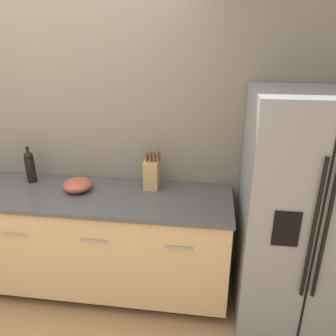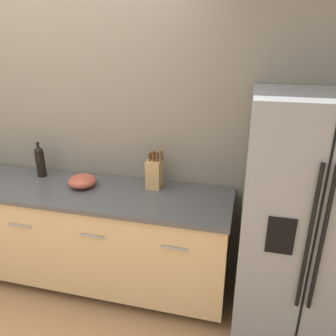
# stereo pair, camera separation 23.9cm
# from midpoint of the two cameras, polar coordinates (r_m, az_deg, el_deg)

# --- Properties ---
(wall_back) EXTENTS (10.00, 0.05, 2.60)m
(wall_back) POSITION_cam_midpoint_polar(r_m,az_deg,el_deg) (3.01, -21.72, 5.93)
(wall_back) COLOR gray
(wall_back) RESTS_ON ground_plane
(counter_unit) EXTENTS (2.58, 0.64, 0.91)m
(counter_unit) POSITION_cam_midpoint_polar(r_m,az_deg,el_deg) (2.96, -18.27, -11.83)
(counter_unit) COLOR black
(counter_unit) RESTS_ON ground_plane
(refrigerator) EXTENTS (0.84, 0.74, 1.74)m
(refrigerator) POSITION_cam_midpoint_polar(r_m,az_deg,el_deg) (2.50, 19.79, -7.64)
(refrigerator) COLOR gray
(refrigerator) RESTS_ON ground_plane
(knife_block) EXTENTS (0.13, 0.12, 0.32)m
(knife_block) POSITION_cam_midpoint_polar(r_m,az_deg,el_deg) (2.62, -5.53, -1.09)
(knife_block) COLOR tan
(knife_block) RESTS_ON counter_unit
(wine_bottle) EXTENTS (0.08, 0.08, 0.31)m
(wine_bottle) POSITION_cam_midpoint_polar(r_m,az_deg,el_deg) (3.01, -25.04, 0.26)
(wine_bottle) COLOR black
(wine_bottle) RESTS_ON counter_unit
(mixing_bowl) EXTENTS (0.23, 0.23, 0.10)m
(mixing_bowl) POSITION_cam_midpoint_polar(r_m,az_deg,el_deg) (2.72, -17.93, -2.89)
(mixing_bowl) COLOR #B24C38
(mixing_bowl) RESTS_ON counter_unit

